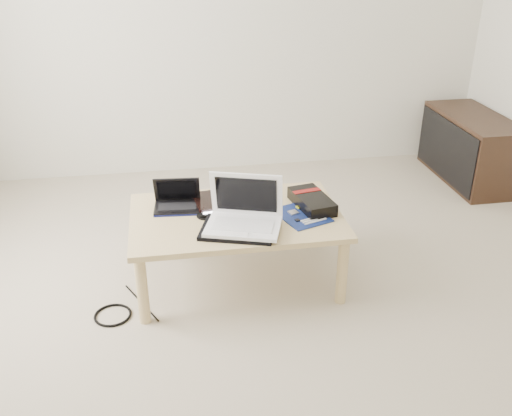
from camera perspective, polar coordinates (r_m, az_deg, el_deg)
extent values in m
plane|color=beige|center=(2.93, 2.32, -10.56)|extent=(4.00, 4.00, 0.00)
cube|color=tan|center=(2.99, -2.01, -0.92)|extent=(1.10, 0.70, 0.03)
cylinder|color=tan|center=(2.82, -11.30, -8.06)|extent=(0.06, 0.06, 0.37)
cylinder|color=tan|center=(2.94, 8.62, -6.28)|extent=(0.06, 0.06, 0.37)
cylinder|color=tan|center=(3.34, -11.21, -2.29)|extent=(0.06, 0.06, 0.37)
cylinder|color=tan|center=(3.44, 5.64, -0.98)|extent=(0.06, 0.06, 0.37)
cube|color=#372116|center=(4.63, 20.70, 5.64)|extent=(0.40, 0.90, 0.50)
cube|color=black|center=(4.54, 18.49, 5.57)|extent=(0.02, 0.86, 0.44)
cube|color=black|center=(3.12, -3.54, 0.78)|extent=(0.31, 0.27, 0.03)
cube|color=black|center=(3.07, -7.86, 0.04)|extent=(0.26, 0.19, 0.01)
cube|color=black|center=(3.06, -7.87, 0.16)|extent=(0.21, 0.11, 0.00)
cube|color=black|center=(3.01, -7.92, -0.35)|extent=(0.06, 0.03, 0.00)
cube|color=black|center=(3.08, -7.92, 1.86)|extent=(0.25, 0.09, 0.16)
cube|color=black|center=(3.08, -7.92, 1.79)|extent=(0.21, 0.07, 0.12)
cube|color=#0D1349|center=(3.00, -7.92, -0.74)|extent=(0.24, 0.03, 0.01)
cube|color=black|center=(3.06, -3.44, 0.08)|extent=(0.27, 0.21, 0.01)
cube|color=silver|center=(3.05, -3.44, 0.20)|extent=(0.22, 0.16, 0.00)
cube|color=#B7B7BC|center=(3.06, 0.13, 0.27)|extent=(0.10, 0.24, 0.02)
cube|color=#A09FA5|center=(3.06, 0.13, 0.46)|extent=(0.08, 0.20, 0.00)
cube|color=black|center=(2.83, -1.79, -2.11)|extent=(0.42, 0.36, 0.02)
cube|color=white|center=(2.81, -1.28, -1.85)|extent=(0.42, 0.35, 0.02)
cube|color=white|center=(2.80, -1.30, -1.70)|extent=(0.32, 0.22, 0.00)
cube|color=white|center=(2.72, -1.62, -2.59)|extent=(0.09, 0.06, 0.00)
cube|color=white|center=(2.84, -0.97, 1.40)|extent=(0.36, 0.17, 0.24)
cube|color=black|center=(2.84, -0.99, 1.32)|extent=(0.31, 0.14, 0.19)
cube|color=#0B1A4C|center=(2.98, 4.57, -0.71)|extent=(0.30, 0.34, 0.01)
cube|color=#B7B7BC|center=(3.00, 3.74, -0.44)|extent=(0.06, 0.06, 0.01)
cube|color=yellow|center=(3.08, 4.74, 0.28)|extent=(0.09, 0.04, 0.01)
cube|color=yellow|center=(3.06, 4.91, 0.16)|extent=(0.09, 0.04, 0.01)
cube|color=silver|center=(2.94, 5.57, -1.04)|extent=(0.13, 0.05, 0.01)
cube|color=silver|center=(2.93, 5.77, -1.19)|extent=(0.13, 0.05, 0.01)
cube|color=silver|center=(2.92, 5.98, -1.33)|extent=(0.13, 0.05, 0.01)
cube|color=black|center=(2.92, 4.16, -1.22)|extent=(0.03, 0.03, 0.01)
cube|color=black|center=(3.07, 5.61, 0.66)|extent=(0.21, 0.33, 0.07)
cube|color=maroon|center=(3.11, 5.11, 1.73)|extent=(0.16, 0.07, 0.00)
torus|color=black|center=(2.97, -5.07, -0.77)|extent=(0.11, 0.11, 0.01)
torus|color=black|center=(2.99, -14.13, -10.35)|extent=(0.19, 0.19, 0.01)
cylinder|color=black|center=(3.05, -11.37, -9.26)|extent=(0.18, 0.34, 0.01)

